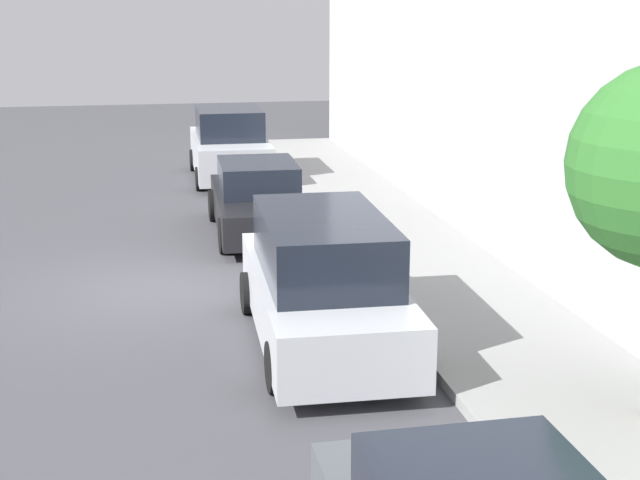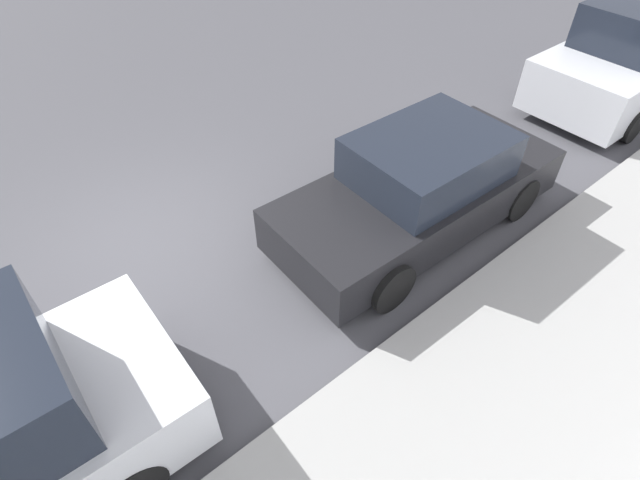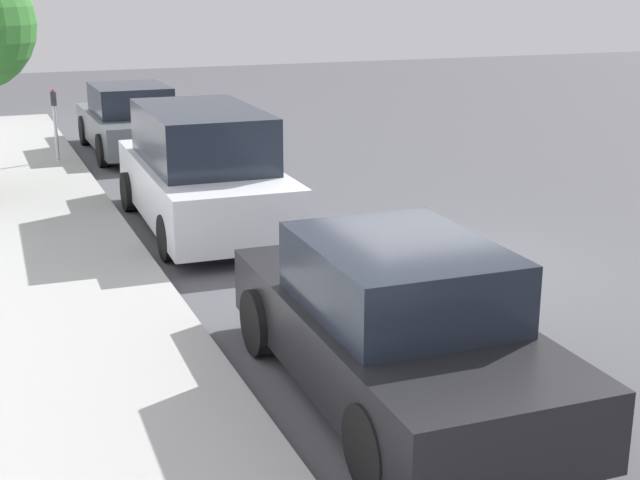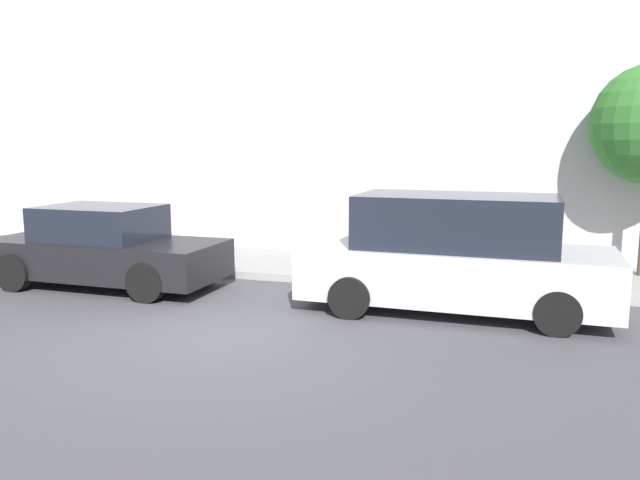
# 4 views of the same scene
# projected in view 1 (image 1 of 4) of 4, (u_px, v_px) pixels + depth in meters

# --- Properties ---
(ground_plane) EXTENTS (60.00, 60.00, 0.00)m
(ground_plane) POSITION_uv_depth(u_px,v_px,m) (157.00, 288.00, 15.38)
(ground_plane) COLOR #424247
(sidewalk) EXTENTS (2.78, 32.00, 0.15)m
(sidewalk) POSITION_uv_depth(u_px,v_px,m) (429.00, 268.00, 16.25)
(sidewalk) COLOR gray
(sidewalk) RESTS_ON ground_plane
(parked_minivan_second) EXTENTS (2.03, 4.95, 1.90)m
(parked_minivan_second) POSITION_uv_depth(u_px,v_px,m) (323.00, 282.00, 12.62)
(parked_minivan_second) COLOR #B7BABF
(parked_minivan_second) RESTS_ON ground_plane
(parked_sedan_third) EXTENTS (1.92, 4.54, 1.54)m
(parked_sedan_third) POSITION_uv_depth(u_px,v_px,m) (259.00, 201.00, 18.84)
(parked_sedan_third) COLOR black
(parked_sedan_third) RESTS_ON ground_plane
(parked_suv_fourth) EXTENTS (2.08, 4.81, 1.98)m
(parked_suv_fourth) POSITION_uv_depth(u_px,v_px,m) (230.00, 146.00, 24.80)
(parked_suv_fourth) COLOR #B7BABF
(parked_suv_fourth) RESTS_ON ground_plane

